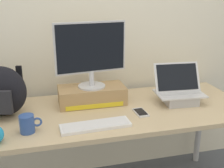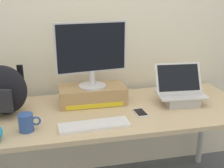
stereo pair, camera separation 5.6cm
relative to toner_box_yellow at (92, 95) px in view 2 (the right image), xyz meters
name	(u,v)px [view 2 (the right image)]	position (x,y,z in m)	size (l,w,h in m)	color
back_wall	(99,18)	(0.11, 0.33, 0.50)	(7.00, 0.10, 2.60)	silver
desk	(112,118)	(0.11, -0.14, -0.13)	(1.89, 0.74, 0.74)	tan
toner_box_yellow	(92,95)	(0.00, 0.00, 0.00)	(0.46, 0.23, 0.12)	#A88456
desktop_monitor	(92,53)	(0.00, 0.00, 0.30)	(0.49, 0.19, 0.45)	silver
open_laptop	(180,95)	(0.61, -0.13, 0.00)	(0.35, 0.24, 0.27)	#ADADB2
external_keyboard	(94,125)	(-0.05, -0.37, -0.05)	(0.42, 0.14, 0.02)	white
messenger_backpack	(3,90)	(-0.58, -0.06, 0.10)	(0.34, 0.28, 0.32)	black
coffee_mug	(26,123)	(-0.43, -0.34, -0.01)	(0.13, 0.08, 0.10)	#2D4C93
cell_phone	(140,113)	(0.28, -0.25, -0.05)	(0.08, 0.14, 0.01)	silver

